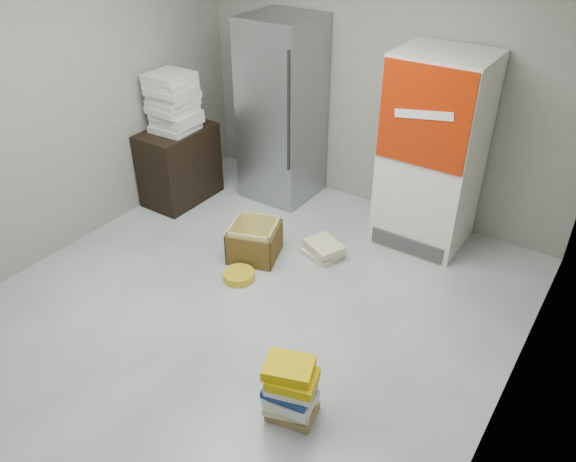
# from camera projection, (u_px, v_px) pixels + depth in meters

# --- Properties ---
(ground) EXTENTS (5.00, 5.00, 0.00)m
(ground) POSITION_uv_depth(u_px,v_px,m) (223.00, 330.00, 4.40)
(ground) COLOR silver
(ground) RESTS_ON ground
(room_shell) EXTENTS (4.04, 5.04, 2.82)m
(room_shell) POSITION_uv_depth(u_px,v_px,m) (205.00, 111.00, 3.43)
(room_shell) COLOR gray
(room_shell) RESTS_ON ground
(steel_fridge) EXTENTS (0.70, 0.72, 1.90)m
(steel_fridge) POSITION_uv_depth(u_px,v_px,m) (282.00, 111.00, 5.80)
(steel_fridge) COLOR gray
(steel_fridge) RESTS_ON ground
(coke_cooler) EXTENTS (0.80, 0.73, 1.80)m
(coke_cooler) POSITION_uv_depth(u_px,v_px,m) (433.00, 153.00, 5.04)
(coke_cooler) COLOR silver
(coke_cooler) RESTS_ON ground
(wood_shelf) EXTENTS (0.50, 0.80, 0.80)m
(wood_shelf) POSITION_uv_depth(u_px,v_px,m) (180.00, 165.00, 5.98)
(wood_shelf) COLOR black
(wood_shelf) RESTS_ON ground
(supply_box_stack) EXTENTS (0.44, 0.44, 0.58)m
(supply_box_stack) POSITION_uv_depth(u_px,v_px,m) (173.00, 102.00, 5.60)
(supply_box_stack) COLOR silver
(supply_box_stack) RESTS_ON wood_shelf
(phonebook_stack_main) EXTENTS (0.40, 0.33, 0.45)m
(phonebook_stack_main) POSITION_uv_depth(u_px,v_px,m) (291.00, 390.00, 3.60)
(phonebook_stack_main) COLOR olive
(phonebook_stack_main) RESTS_ON ground
(phonebook_stack_side) EXTENTS (0.43, 0.41, 0.15)m
(phonebook_stack_side) POSITION_uv_depth(u_px,v_px,m) (323.00, 249.00, 5.21)
(phonebook_stack_side) COLOR beige
(phonebook_stack_side) RESTS_ON ground
(cardboard_box) EXTENTS (0.55, 0.55, 0.35)m
(cardboard_box) POSITION_uv_depth(u_px,v_px,m) (255.00, 243.00, 5.18)
(cardboard_box) COLOR gold
(cardboard_box) RESTS_ON ground
(bucket_lid) EXTENTS (0.36, 0.36, 0.07)m
(bucket_lid) POSITION_uv_depth(u_px,v_px,m) (239.00, 276.00, 4.93)
(bucket_lid) COLOR gold
(bucket_lid) RESTS_ON ground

